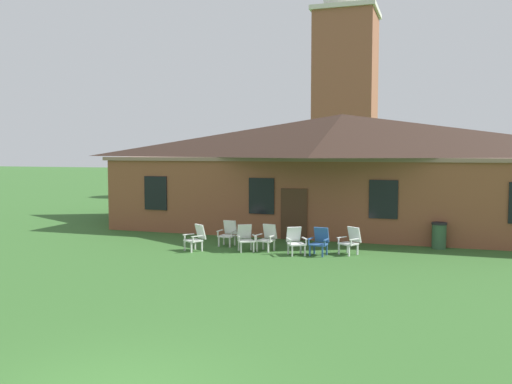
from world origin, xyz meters
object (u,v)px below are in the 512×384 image
object	(u,v)px
lawn_chair_by_porch	(196,237)
lawn_chair_middle	(267,237)
trash_bin	(439,235)
lawn_chair_near_door	(228,233)
lawn_chair_far_side	(320,241)
lawn_chair_right_end	(295,240)
lawn_chair_left_end	(245,237)
lawn_chair_under_eave	(351,240)

from	to	relation	value
lawn_chair_by_porch	lawn_chair_middle	bearing A→B (deg)	19.39
lawn_chair_middle	trash_bin	bearing A→B (deg)	22.07
lawn_chair_by_porch	lawn_chair_middle	xyz separation A→B (m)	(2.45, 0.86, 0.00)
trash_bin	lawn_chair_near_door	bearing A→B (deg)	-166.18
lawn_chair_by_porch	lawn_chair_far_side	world-z (taller)	same
trash_bin	lawn_chair_right_end	bearing A→B (deg)	-149.48
lawn_chair_left_end	lawn_chair_right_end	distance (m)	1.89
lawn_chair_by_porch	lawn_chair_under_eave	world-z (taller)	same
lawn_chair_near_door	trash_bin	world-z (taller)	trash_bin
lawn_chair_far_side	lawn_chair_middle	bearing A→B (deg)	173.53
lawn_chair_middle	lawn_chair_under_eave	size ratio (longest dim) A/B	1.00
lawn_chair_far_side	lawn_chair_under_eave	xyz separation A→B (m)	(1.01, 0.49, 0.00)
lawn_chair_near_door	lawn_chair_right_end	size ratio (longest dim) A/B	1.00
lawn_chair_far_side	lawn_chair_under_eave	distance (m)	1.12
lawn_chair_near_door	lawn_chair_left_end	size ratio (longest dim) A/B	1.00
lawn_chair_middle	lawn_chair_by_porch	bearing A→B (deg)	-160.61
lawn_chair_by_porch	lawn_chair_left_end	bearing A→B (deg)	16.75
lawn_chair_middle	lawn_chair_far_side	distance (m)	1.99
trash_bin	lawn_chair_by_porch	bearing A→B (deg)	-158.70
lawn_chair_far_side	trash_bin	distance (m)	4.75
lawn_chair_middle	lawn_chair_right_end	world-z (taller)	same
lawn_chair_near_door	lawn_chair_far_side	bearing A→B (deg)	-11.29
lawn_chair_right_end	lawn_chair_under_eave	world-z (taller)	same
lawn_chair_near_door	lawn_chair_far_side	world-z (taller)	same
lawn_chair_by_porch	lawn_chair_near_door	distance (m)	1.55
lawn_chair_by_porch	lawn_chair_middle	size ratio (longest dim) A/B	1.00
lawn_chair_middle	lawn_chair_right_end	bearing A→B (deg)	-19.49
lawn_chair_by_porch	lawn_chair_right_end	bearing A→B (deg)	7.16
lawn_chair_under_eave	lawn_chair_right_end	bearing A→B (deg)	-159.87
lawn_chair_right_end	lawn_chair_far_side	size ratio (longest dim) A/B	1.00
lawn_chair_under_eave	trash_bin	bearing A→B (deg)	36.05
lawn_chair_by_porch	lawn_chair_far_side	size ratio (longest dim) A/B	1.00
lawn_chair_by_porch	lawn_chair_middle	distance (m)	2.59
lawn_chair_near_door	trash_bin	xyz separation A→B (m)	(7.67, 1.89, -0.00)
trash_bin	lawn_chair_far_side	bearing A→B (deg)	-146.35
lawn_chair_by_porch	trash_bin	world-z (taller)	trash_bin
lawn_chair_near_door	lawn_chair_right_end	distance (m)	3.04
lawn_chair_by_porch	lawn_chair_near_door	bearing A→B (deg)	62.82
trash_bin	lawn_chair_under_eave	bearing A→B (deg)	-143.95
trash_bin	lawn_chair_middle	bearing A→B (deg)	-157.93
lawn_chair_left_end	lawn_chair_by_porch	bearing A→B (deg)	-163.25
lawn_chair_left_end	lawn_chair_far_side	xyz separation A→B (m)	(2.71, 0.12, 0.00)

